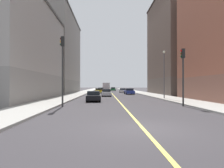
{
  "coord_description": "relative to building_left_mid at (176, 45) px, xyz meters",
  "views": [
    {
      "loc": [
        -1.72,
        -9.16,
        1.96
      ],
      "look_at": [
        -0.38,
        30.19,
        2.28
      ],
      "focal_mm": 32.49,
      "sensor_mm": 36.0,
      "label": 1
    }
  ],
  "objects": [
    {
      "name": "car_silver",
      "position": [
        -15.9,
        -7.81,
        -10.5
      ],
      "size": [
        1.8,
        4.38,
        1.31
      ],
      "color": "silver",
      "rests_on": "ground"
    },
    {
      "name": "lane_center_stripe",
      "position": [
        -14.42,
        12.61,
        -11.13
      ],
      "size": [
        0.16,
        154.0,
        0.01
      ],
      "primitive_type": "cube",
      "color": "#E5D14C",
      "rests_on": "ground"
    },
    {
      "name": "car_green",
      "position": [
        -13.16,
        29.55,
        -10.47
      ],
      "size": [
        1.85,
        4.11,
        1.35
      ],
      "color": "#1E6B38",
      "rests_on": "ground"
    },
    {
      "name": "car_blue",
      "position": [
        -10.72,
        -0.17,
        -10.47
      ],
      "size": [
        2.03,
        4.51,
        1.36
      ],
      "color": "#23389E",
      "rests_on": "ground"
    },
    {
      "name": "car_white",
      "position": [
        -11.19,
        11.65,
        -10.54
      ],
      "size": [
        1.86,
        4.46,
        1.2
      ],
      "color": "white",
      "rests_on": "ground"
    },
    {
      "name": "box_truck",
      "position": [
        -15.77,
        25.08,
        -9.58
      ],
      "size": [
        2.47,
        6.52,
        2.93
      ],
      "color": "maroon",
      "rests_on": "ground"
    },
    {
      "name": "car_yellow",
      "position": [
        -17.82,
        6.82,
        -10.5
      ],
      "size": [
        1.82,
        4.11,
        1.27
      ],
      "color": "gold",
      "rests_on": "ground"
    },
    {
      "name": "sidewalk_right",
      "position": [
        -22.43,
        12.61,
        -11.06
      ],
      "size": [
        3.86,
        168.0,
        0.15
      ],
      "primitive_type": "cube",
      "color": "#9E9B93",
      "rests_on": "ground"
    },
    {
      "name": "sidewalk_left",
      "position": [
        -6.42,
        12.61,
        -11.06
      ],
      "size": [
        3.86,
        168.0,
        0.15
      ],
      "primitive_type": "cube",
      "color": "#9E9B93",
      "rests_on": "ground"
    },
    {
      "name": "building_right_midblock",
      "position": [
        -28.84,
        8.68,
        -0.92
      ],
      "size": [
        9.27,
        25.84,
        20.41
      ],
      "color": "slate",
      "rests_on": "ground"
    },
    {
      "name": "street_lamp_left_near",
      "position": [
        -7.75,
        -17.06,
        -6.86
      ],
      "size": [
        0.36,
        0.36,
        6.77
      ],
      "color": "#4C4C51",
      "rests_on": "ground"
    },
    {
      "name": "car_maroon",
      "position": [
        -17.47,
        18.69,
        -10.48
      ],
      "size": [
        1.98,
        4.5,
        1.36
      ],
      "color": "maroon",
      "rests_on": "ground"
    },
    {
      "name": "ground_plane",
      "position": [
        -14.42,
        -36.39,
        -11.14
      ],
      "size": [
        400.0,
        400.0,
        0.0
      ],
      "primitive_type": "plane",
      "color": "#333033",
      "rests_on": "ground"
    },
    {
      "name": "traffic_light_right_near",
      "position": [
        -20.11,
        -26.63,
        -6.96
      ],
      "size": [
        0.4,
        0.32,
        6.52
      ],
      "color": "#2D2D2D",
      "rests_on": "ground"
    },
    {
      "name": "building_left_mid",
      "position": [
        0.0,
        0.0,
        0.0
      ],
      "size": [
        9.27,
        20.27,
        22.26
      ],
      "color": "brown",
      "rests_on": "ground"
    },
    {
      "name": "traffic_light_left_near",
      "position": [
        -8.77,
        -26.63,
        -7.57
      ],
      "size": [
        0.4,
        0.32,
        5.46
      ],
      "color": "#2D2D2D",
      "rests_on": "ground"
    },
    {
      "name": "car_black",
      "position": [
        -17.61,
        -19.91,
        -10.52
      ],
      "size": [
        1.95,
        4.57,
        1.27
      ],
      "color": "black",
      "rests_on": "ground"
    },
    {
      "name": "building_right_corner",
      "position": [
        -28.84,
        -16.58,
        -4.2
      ],
      "size": [
        9.27,
        22.9,
        13.85
      ],
      "color": "gray",
      "rests_on": "ground"
    }
  ]
}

